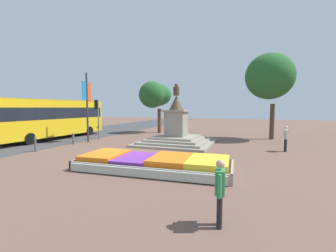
{
  "coord_description": "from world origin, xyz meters",
  "views": [
    {
      "loc": [
        7.06,
        -11.21,
        2.81
      ],
      "look_at": [
        1.82,
        2.85,
        1.58
      ],
      "focal_mm": 24.0,
      "sensor_mm": 36.0,
      "label": 1
    }
  ],
  "objects": [
    {
      "name": "banner_pole",
      "position": [
        -5.41,
        3.53,
        3.09
      ],
      "size": [
        0.2,
        1.34,
        5.57
      ],
      "color": "#2D2D33",
      "rests_on": "ground_plane"
    },
    {
      "name": "street_asphalt_strip",
      "position": [
        -10.06,
        0.0,
        0.01
      ],
      "size": [
        8.12,
        82.12,
        0.01
      ],
      "primitive_type": "cube",
      "color": "#3D3D42",
      "rests_on": "ground_plane"
    },
    {
      "name": "statue_monument",
      "position": [
        1.6,
        5.25,
        0.85
      ],
      "size": [
        5.57,
        5.57,
        4.65
      ],
      "color": "gray",
      "rests_on": "ground_plane"
    },
    {
      "name": "pedestrian_with_handbag",
      "position": [
        9.14,
        4.69,
        0.95
      ],
      "size": [
        0.25,
        0.57,
        1.65
      ],
      "color": "black",
      "rests_on": "ground_plane"
    },
    {
      "name": "ground_plane",
      "position": [
        0.0,
        0.0,
        0.0
      ],
      "size": [
        93.85,
        93.85,
        0.0
      ],
      "primitive_type": "plane",
      "color": "brown"
    },
    {
      "name": "traffic_light_mid_block",
      "position": [
        -5.76,
        5.24,
        2.4
      ],
      "size": [
        0.42,
        0.3,
        3.48
      ],
      "color": "slate",
      "rests_on": "ground_plane"
    },
    {
      "name": "city_bus",
      "position": [
        -9.68,
        3.86,
        2.0
      ],
      "size": [
        2.9,
        10.68,
        3.49
      ],
      "color": "gold",
      "rests_on": "ground_plane"
    },
    {
      "name": "kerb_bollard_mid_b",
      "position": [
        -5.75,
        2.27,
        0.46
      ],
      "size": [
        0.17,
        0.17,
        0.87
      ],
      "color": "#4C5156",
      "rests_on": "ground_plane"
    },
    {
      "name": "flower_planter",
      "position": [
        2.98,
        -2.07,
        0.29
      ],
      "size": [
        7.19,
        3.19,
        0.65
      ],
      "color": "#38281C",
      "rests_on": "ground_plane"
    },
    {
      "name": "park_tree_far_right",
      "position": [
        -2.99,
        11.71,
        4.2
      ],
      "size": [
        3.29,
        3.69,
        5.65
      ],
      "color": "#4C3823",
      "rests_on": "ground_plane"
    },
    {
      "name": "park_tree_behind_statue",
      "position": [
        8.39,
        10.1,
        5.42
      ],
      "size": [
        4.03,
        4.12,
        7.43
      ],
      "color": "#4C3823",
      "rests_on": "ground_plane"
    },
    {
      "name": "kerb_bollard_mid_a",
      "position": [
        -5.78,
        -0.94,
        0.54
      ],
      "size": [
        0.14,
        0.14,
        1.04
      ],
      "color": "#4C5156",
      "rests_on": "ground_plane"
    },
    {
      "name": "pedestrian_near_planter",
      "position": [
        6.41,
        -6.01,
        0.92
      ],
      "size": [
        0.26,
        0.57,
        1.61
      ],
      "color": "black",
      "rests_on": "ground_plane"
    }
  ]
}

